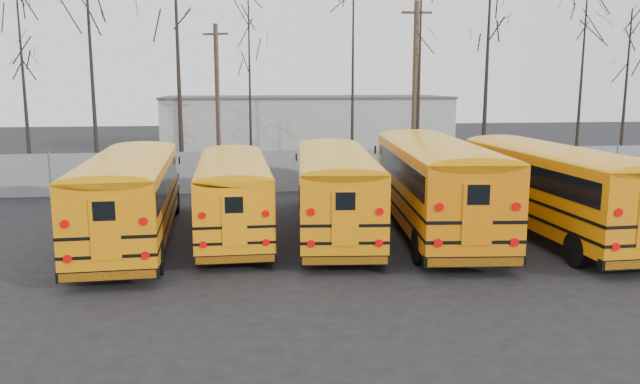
{
  "coord_description": "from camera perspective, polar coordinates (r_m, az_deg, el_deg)",
  "views": [
    {
      "loc": [
        -3.36,
        -17.71,
        5.23
      ],
      "look_at": [
        -0.71,
        2.64,
        1.6
      ],
      "focal_mm": 35.0,
      "sensor_mm": 36.0,
      "label": 1
    }
  ],
  "objects": [
    {
      "name": "ground",
      "position": [
        18.76,
        3.2,
        -6.17
      ],
      "size": [
        120.0,
        120.0,
        0.0
      ],
      "primitive_type": "plane",
      "color": "black",
      "rests_on": "ground"
    },
    {
      "name": "fence",
      "position": [
        30.19,
        -0.97,
        1.97
      ],
      "size": [
        40.0,
        0.04,
        2.0
      ],
      "primitive_type": "cube",
      "color": "gray",
      "rests_on": "ground"
    },
    {
      "name": "distant_building",
      "position": [
        50.1,
        -1.29,
        6.33
      ],
      "size": [
        22.0,
        8.0,
        4.0
      ],
      "primitive_type": "cube",
      "color": "#9B9B97",
      "rests_on": "ground"
    },
    {
      "name": "bus_a",
      "position": [
        20.95,
        -16.98,
        0.1
      ],
      "size": [
        2.89,
        10.92,
        3.03
      ],
      "rotation": [
        0.0,
        0.0,
        0.04
      ],
      "color": "black",
      "rests_on": "ground"
    },
    {
      "name": "bus_b",
      "position": [
        21.49,
        -7.95,
        0.32
      ],
      "size": [
        2.44,
        10.04,
        2.8
      ],
      "rotation": [
        0.0,
        0.0,
        0.01
      ],
      "color": "black",
      "rests_on": "ground"
    },
    {
      "name": "bus_c",
      "position": [
        21.42,
        1.36,
        0.72
      ],
      "size": [
        3.47,
        10.93,
        3.01
      ],
      "rotation": [
        0.0,
        0.0,
        -0.09
      ],
      "color": "black",
      "rests_on": "ground"
    },
    {
      "name": "bus_d",
      "position": [
        21.96,
        10.41,
        1.3
      ],
      "size": [
        3.85,
        12.13,
        3.34
      ],
      "rotation": [
        0.0,
        0.0,
        -0.09
      ],
      "color": "black",
      "rests_on": "ground"
    },
    {
      "name": "bus_e",
      "position": [
        22.63,
        20.45,
        0.82
      ],
      "size": [
        2.95,
        11.41,
        3.17
      ],
      "rotation": [
        0.0,
        0.0,
        0.03
      ],
      "color": "black",
      "rests_on": "ground"
    },
    {
      "name": "utility_pole_left",
      "position": [
        36.17,
        -9.36,
        8.47
      ],
      "size": [
        1.42,
        0.69,
        8.43
      ],
      "rotation": [
        0.0,
        0.0,
        -0.4
      ],
      "color": "#4B362B",
      "rests_on": "ground"
    },
    {
      "name": "utility_pole_right",
      "position": [
        35.91,
        8.66,
        9.48
      ],
      "size": [
        1.72,
        0.3,
        9.64
      ],
      "rotation": [
        0.0,
        0.0,
        -0.08
      ],
      "color": "#4A392A",
      "rests_on": "ground"
    },
    {
      "name": "tree_1",
      "position": [
        34.61,
        -25.4,
        8.12
      ],
      "size": [
        0.26,
        0.26,
        9.31
      ],
      "primitive_type": "cone",
      "color": "black",
      "rests_on": "ground"
    },
    {
      "name": "tree_2",
      "position": [
        33.77,
        -20.22,
        11.58
      ],
      "size": [
        0.26,
        0.26,
        13.0
      ],
      "primitive_type": "cone",
      "color": "black",
      "rests_on": "ground"
    },
    {
      "name": "tree_3",
      "position": [
        31.37,
        -12.85,
        11.73
      ],
      "size": [
        0.26,
        0.26,
        12.59
      ],
      "primitive_type": "cone",
      "color": "black",
      "rests_on": "ground"
    },
    {
      "name": "tree_4",
      "position": [
        34.55,
        -6.43,
        9.5
      ],
      "size": [
        0.26,
        0.26,
        9.89
      ],
      "primitive_type": "cone",
      "color": "black",
      "rests_on": "ground"
    },
    {
      "name": "tree_5",
      "position": [
        35.66,
        3.02,
        11.69
      ],
      "size": [
        0.26,
        0.26,
        12.55
      ],
      "primitive_type": "cone",
      "color": "black",
      "rests_on": "ground"
    },
    {
      "name": "tree_6",
      "position": [
        34.46,
        9.08,
        11.23
      ],
      "size": [
        0.26,
        0.26,
        12.06
      ],
      "primitive_type": "cone",
      "color": "black",
      "rests_on": "ground"
    },
    {
      "name": "tree_7",
      "position": [
        34.62,
        14.97,
        10.01
      ],
      "size": [
        0.26,
        0.26,
        10.84
      ],
      "primitive_type": "cone",
      "color": "black",
      "rests_on": "ground"
    },
    {
      "name": "tree_8",
      "position": [
        37.2,
        22.77,
        9.29
      ],
      "size": [
        0.26,
        0.26,
        10.5
      ],
      "primitive_type": "cone",
      "color": "black",
      "rests_on": "ground"
    },
    {
      "name": "tree_9",
      "position": [
        37.95,
        26.13,
        7.97
      ],
      "size": [
        0.26,
        0.26,
        9.07
      ],
      "primitive_type": "cone",
      "color": "black",
      "rests_on": "ground"
    }
  ]
}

